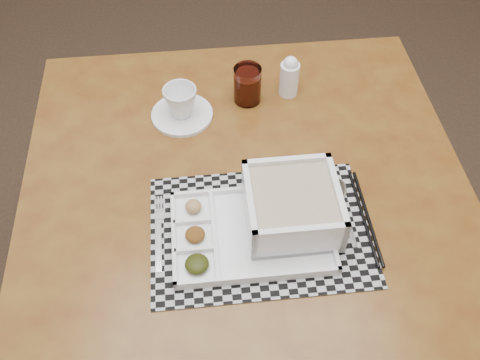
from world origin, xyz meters
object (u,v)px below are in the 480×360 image
dining_table (246,205)px  creamer_bottle (289,76)px  serving_tray (281,213)px  juice_glass (247,86)px  cup (181,102)px

dining_table → creamer_bottle: bearing=71.5°
serving_tray → creamer_bottle: 0.41m
juice_glass → creamer_bottle: bearing=15.1°
cup → juice_glass: juice_glass is taller
juice_glass → creamer_bottle: (0.10, 0.03, 0.01)m
dining_table → creamer_bottle: 0.34m
juice_glass → creamer_bottle: creamer_bottle is taller
serving_tray → cup: serving_tray is taller
cup → dining_table: bearing=-54.5°
juice_glass → creamer_bottle: size_ratio=0.87×
dining_table → serving_tray: serving_tray is taller
cup → creamer_bottle: (0.26, 0.09, 0.01)m
serving_tray → juice_glass: serving_tray is taller
serving_tray → cup: size_ratio=4.37×
dining_table → creamer_bottle: (0.10, 0.30, 0.13)m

